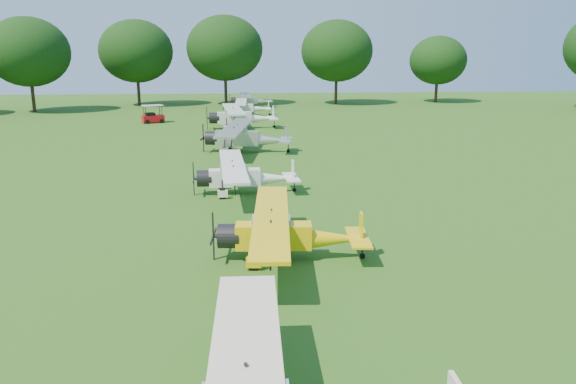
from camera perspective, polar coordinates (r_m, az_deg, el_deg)
The scene contains 9 objects.
ground at distance 28.86m, azimuth -4.39°, elevation -1.47°, with size 160.00×160.00×0.00m, color #1D4C13.
tree_belt at distance 28.22m, azimuth 2.80°, elevation 14.70°, with size 137.36×130.27×14.52m.
aircraft_2 at distance 21.28m, azimuth -0.27°, elevation -4.06°, with size 6.00×9.55×1.88m.
aircraft_3 at distance 31.26m, azimuth -4.64°, elevation 1.78°, with size 5.91×9.41×1.85m.
aircraft_4 at distance 44.26m, azimuth -4.51°, elevation 5.71°, with size 7.11×11.29×2.22m.
aircraft_5 at distance 58.10m, azimuth -4.94°, elevation 7.74°, with size 7.29×11.62×2.28m.
aircraft_6 at distance 70.29m, azimuth -4.35°, elevation 8.66°, with size 5.99×9.53×1.88m.
aircraft_7 at distance 80.47m, azimuth -3.94°, elevation 9.37°, with size 6.11×9.72×1.92m.
golf_cart at distance 64.45m, azimuth -13.61°, elevation 7.42°, with size 2.62×2.10×1.96m.
Camera 1 is at (-0.19, -27.80, 7.74)m, focal length 35.00 mm.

